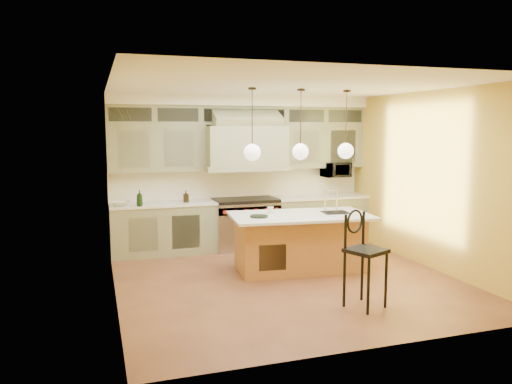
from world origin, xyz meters
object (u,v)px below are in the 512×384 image
object	(u,v)px
range	(246,223)
microwave	(336,170)
kitchen_island	(300,241)
counter_stool	(364,252)

from	to	relation	value
range	microwave	bearing A→B (deg)	3.12
range	microwave	world-z (taller)	microwave
kitchen_island	counter_stool	xyz separation A→B (m)	(0.11, -1.81, 0.25)
kitchen_island	microwave	distance (m)	2.57
kitchen_island	microwave	size ratio (longest dim) A/B	4.30
counter_stool	microwave	xyz separation A→B (m)	(1.43, 3.61, 0.73)
kitchen_island	microwave	xyz separation A→B (m)	(1.54, 1.80, 0.98)
counter_stool	microwave	bearing A→B (deg)	45.18
range	counter_stool	distance (m)	3.55
counter_stool	microwave	distance (m)	3.95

